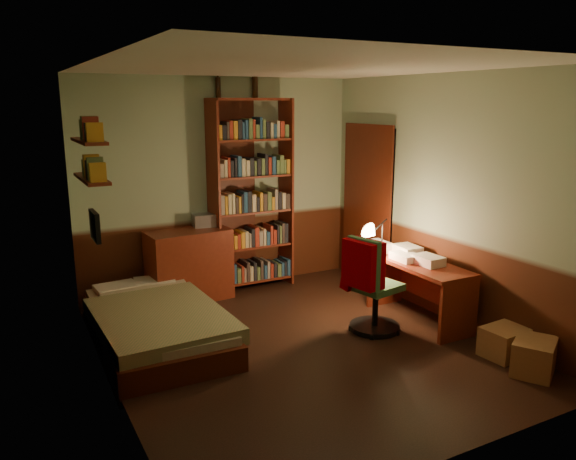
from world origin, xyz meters
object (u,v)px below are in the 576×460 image
office_chair (376,286)px  cardboard_box_a (534,357)px  desk (419,292)px  bed (155,311)px  bookshelf (251,196)px  mini_stereo (205,220)px  desk_lamp (382,228)px  cardboard_box_b (504,342)px  dresser (189,265)px

office_chair → cardboard_box_a: office_chair is taller
desk → office_chair: office_chair is taller
cardboard_box_a → bed: bearing=140.4°
bed → bookshelf: 2.05m
mini_stereo → desk_lamp: desk_lamp is taller
bed → mini_stereo: mini_stereo is taller
mini_stereo → desk_lamp: 2.12m
desk_lamp → office_chair: bearing=-145.4°
mini_stereo → office_chair: size_ratio=0.29×
desk → cardboard_box_a: desk is taller
bed → cardboard_box_a: size_ratio=5.03×
cardboard_box_a → mini_stereo: bearing=118.0°
bookshelf → cardboard_box_a: bookshelf is taller
bed → cardboard_box_b: bearing=-33.1°
mini_stereo → desk: bearing=-42.1°
dresser → cardboard_box_b: (2.07, -2.85, -0.28)m
dresser → mini_stereo: bearing=21.6°
mini_stereo → office_chair: 2.26m
dresser → desk_lamp: (1.77, -1.36, 0.54)m
desk → dresser: bearing=137.9°
mini_stereo → cardboard_box_b: 3.57m
bed → desk: (2.63, -0.83, 0.02)m
desk_lamp → cardboard_box_a: (0.26, -1.84, -0.81)m
desk → cardboard_box_b: (0.12, -1.05, -0.19)m
bed → cardboard_box_a: (2.70, -2.24, -0.15)m
bookshelf → cardboard_box_b: (1.22, -2.93, -1.04)m
desk_lamp → cardboard_box_b: (0.31, -1.48, -0.82)m
desk → cardboard_box_a: size_ratio=2.99×
bookshelf → office_chair: size_ratio=2.45×
office_chair → cardboard_box_a: 1.59m
desk_lamp → dresser: bearing=129.1°
cardboard_box_b → desk_lamp: bearing=101.6°
bed → office_chair: bearing=-20.3°
bed → desk: desk is taller
bed → dresser: bearing=56.3°
desk → office_chair: size_ratio=1.26×
bookshelf → bed: bearing=-151.8°
mini_stereo → cardboard_box_a: 3.85m
bed → cardboard_box_b: (2.75, -1.88, -0.16)m
desk → cardboard_box_b: desk is taller
office_chair → cardboard_box_a: (0.64, -1.42, -0.33)m
mini_stereo → office_chair: mini_stereo is taller
bookshelf → desk: bookshelf is taller
desk → cardboard_box_a: bearing=-86.3°
dresser → desk_lamp: desk_lamp is taller
office_chair → cardboard_box_a: size_ratio=2.37×
dresser → desk_lamp: bearing=-42.1°
office_chair → mini_stereo: bearing=109.4°
bookshelf → desk_lamp: (0.92, -1.45, -0.22)m
cardboard_box_b → office_chair: bearing=122.8°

